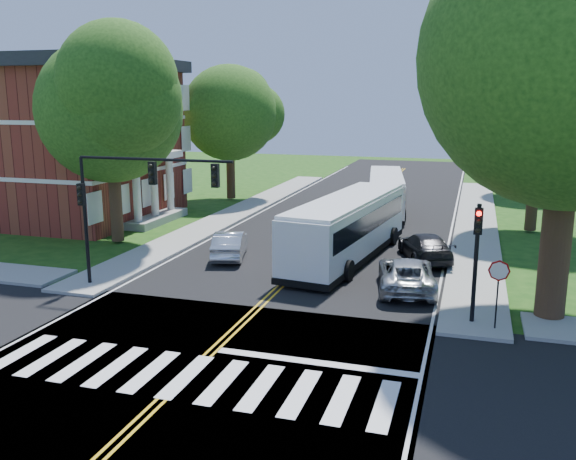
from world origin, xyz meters
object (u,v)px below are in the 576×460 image
at_px(dark_sedan, 425,247).
at_px(signal_ne, 477,248).
at_px(suv, 406,274).
at_px(bus_lead, 348,227).
at_px(bus_follow, 386,192).
at_px(hatchback, 230,244).
at_px(signal_nw, 130,191).

bearing_deg(dark_sedan, signal_ne, 85.66).
height_order(signal_ne, suv, signal_ne).
bearing_deg(suv, dark_sedan, -103.16).
height_order(bus_lead, bus_follow, bus_lead).
distance_m(bus_follow, dark_sedan, 13.48).
bearing_deg(bus_lead, dark_sedan, -159.72).
bearing_deg(hatchback, signal_ne, 136.72).
distance_m(signal_nw, signal_ne, 14.13).
distance_m(signal_nw, bus_lead, 11.43).
distance_m(bus_lead, suv, 5.71).
relative_size(suv, dark_sedan, 1.05).
bearing_deg(signal_nw, bus_lead, 45.93).
bearing_deg(dark_sedan, suv, 66.26).
bearing_deg(signal_nw, hatchback, 74.29).
bearing_deg(signal_ne, bus_lead, 128.42).
height_order(bus_lead, hatchback, bus_lead).
height_order(bus_lead, dark_sedan, bus_lead).
relative_size(hatchback, suv, 0.84).
xyz_separation_m(bus_lead, dark_sedan, (3.90, 0.88, -0.99)).
bearing_deg(signal_nw, dark_sedan, 37.32).
relative_size(signal_ne, bus_follow, 0.40).
relative_size(bus_lead, dark_sedan, 2.61).
distance_m(signal_ne, bus_lead, 10.26).
distance_m(signal_nw, dark_sedan, 15.08).
bearing_deg(signal_nw, suv, 17.75).
distance_m(bus_follow, hatchback, 16.45).
xyz_separation_m(signal_ne, bus_follow, (-6.31, 21.74, -1.47)).
height_order(signal_nw, hatchback, signal_nw).
relative_size(signal_nw, bus_lead, 0.56).
relative_size(signal_nw, hatchback, 1.66).
bearing_deg(suv, bus_follow, -88.13).
bearing_deg(hatchback, bus_lead, 179.11).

